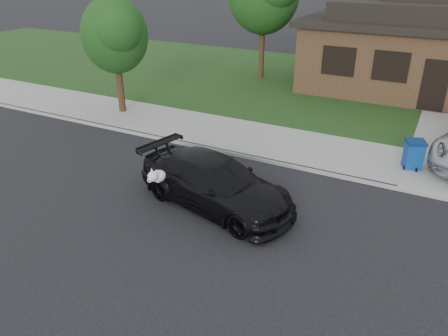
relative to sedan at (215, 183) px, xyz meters
The scene contains 8 objects.
ground 0.90m from the sedan, 40.59° to the right, with size 120.00×120.00×0.00m, color black.
sidewalk 4.66m from the sedan, 84.23° to the left, with size 60.00×3.00×0.12m, color gray.
curb 3.19m from the sedan, 81.48° to the left, with size 60.00×0.12×0.12m, color gray.
lawn 12.62m from the sedan, 87.89° to the left, with size 60.00×13.00×0.13m, color #193814.
sedan is the anchor object (origin of this frame).
recycling_bin 6.35m from the sedan, 45.82° to the left, with size 0.70×0.70×0.91m.
house 15.34m from the sedan, 72.99° to the left, with size 12.60×8.60×4.65m.
tree_2 8.77m from the sedan, 145.73° to the left, with size 2.73×2.60×4.59m.
Camera 1 is at (4.38, -8.47, 6.06)m, focal length 35.00 mm.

